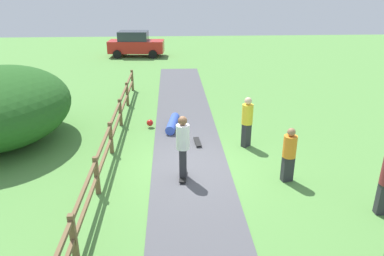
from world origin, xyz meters
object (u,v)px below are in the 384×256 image
(skater_fallen, at_px, (171,123))
(skateboard_loose, at_px, (197,142))
(bush_large, at_px, (0,106))
(skater_riding, at_px, (183,144))
(parked_car_red, at_px, (136,44))
(bystander_yellow, at_px, (247,120))
(bystander_orange, at_px, (289,153))

(skater_fallen, bearing_deg, skateboard_loose, -59.28)
(skater_fallen, bearing_deg, bush_large, -171.42)
(skater_riding, height_order, parked_car_red, skater_riding)
(bush_large, bearing_deg, skater_riding, -26.10)
(skater_riding, distance_m, bystander_yellow, 3.15)
(skateboard_loose, relative_size, bystander_yellow, 0.45)
(parked_car_red, bearing_deg, skater_riding, -81.26)
(skateboard_loose, distance_m, bystander_yellow, 1.93)
(skater_fallen, distance_m, bystander_yellow, 3.30)
(skater_riding, relative_size, skateboard_loose, 2.37)
(skater_riding, distance_m, parked_car_red, 19.51)
(skater_riding, distance_m, bystander_orange, 3.03)
(bystander_yellow, bearing_deg, bystander_orange, -73.80)
(bystander_orange, distance_m, bystander_yellow, 2.57)
(bystander_yellow, bearing_deg, skater_fallen, 144.98)
(bystander_orange, xyz_separation_m, bystander_yellow, (-0.72, 2.46, 0.09))
(skateboard_loose, distance_m, bystander_orange, 3.73)
(bystander_yellow, bearing_deg, parked_car_red, 107.06)
(skater_riding, bearing_deg, skateboard_loose, 76.16)
(bush_large, relative_size, skateboard_loose, 7.04)
(bush_large, xyz_separation_m, skateboard_loose, (6.93, -0.67, -1.25))
(skater_riding, bearing_deg, bystander_orange, -5.63)
(bush_large, height_order, parked_car_red, bush_large)
(bystander_orange, bearing_deg, bush_large, 160.00)
(bush_large, relative_size, skater_riding, 2.97)
(parked_car_red, bearing_deg, skateboard_loose, -78.06)
(bush_large, distance_m, skateboard_loose, 7.07)
(skater_fallen, xyz_separation_m, bystander_orange, (3.34, -4.30, 0.70))
(skateboard_loose, bearing_deg, bystander_yellow, -8.91)
(skater_riding, xyz_separation_m, parked_car_red, (-2.96, 19.28, -0.14))
(bystander_orange, distance_m, parked_car_red, 20.47)
(bush_large, distance_m, bystander_orange, 9.95)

